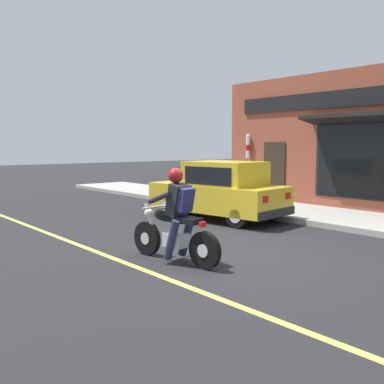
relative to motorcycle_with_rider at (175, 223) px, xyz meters
name	(u,v)px	position (x,y,z in m)	size (l,w,h in m)	color
ground_plane	(231,255)	(1.09, -0.27, -0.68)	(80.00, 80.00, 0.00)	black
sidewalk_curb	(275,209)	(5.94, 2.73, -0.61)	(2.60, 22.00, 0.14)	#9E9B93
lane_stripe	(69,241)	(-0.71, 2.73, -0.67)	(0.12, 19.80, 0.01)	#D1C64C
storefront_building	(348,141)	(7.47, 1.31, 1.43)	(1.25, 9.18, 4.20)	brown
motorcycle_with_rider	(175,223)	(0.00, 0.00, 0.00)	(0.63, 2.02, 1.62)	black
car_hatchback	(219,191)	(3.62, 2.74, 0.09)	(2.12, 3.96, 1.57)	black
traffic_cone	(281,196)	(6.35, 2.85, -0.25)	(0.36, 0.36, 0.60)	black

